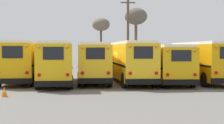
# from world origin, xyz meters

# --- Properties ---
(ground_plane) EXTENTS (160.00, 160.00, 0.00)m
(ground_plane) POSITION_xyz_m (0.00, 0.00, 0.00)
(ground_plane) COLOR #66635E
(school_bus_0) EXTENTS (3.04, 10.12, 3.31)m
(school_bus_0) POSITION_xyz_m (-7.28, 0.83, 1.80)
(school_bus_0) COLOR #EAAA0F
(school_bus_0) RESTS_ON ground
(school_bus_1) EXTENTS (2.87, 10.15, 3.24)m
(school_bus_1) POSITION_xyz_m (-4.37, -0.95, 1.75)
(school_bus_1) COLOR yellow
(school_bus_1) RESTS_ON ground
(school_bus_2) EXTENTS (2.45, 10.86, 3.20)m
(school_bus_2) POSITION_xyz_m (-1.46, 0.72, 1.75)
(school_bus_2) COLOR yellow
(school_bus_2) RESTS_ON ground
(school_bus_3) EXTENTS (2.78, 10.64, 3.28)m
(school_bus_3) POSITION_xyz_m (1.46, -0.26, 1.79)
(school_bus_3) COLOR yellow
(school_bus_3) RESTS_ON ground
(school_bus_4) EXTENTS (2.84, 9.44, 3.01)m
(school_bus_4) POSITION_xyz_m (4.37, -0.87, 1.64)
(school_bus_4) COLOR #EAAA0F
(school_bus_4) RESTS_ON ground
(school_bus_5) EXTENTS (3.08, 9.64, 3.25)m
(school_bus_5) POSITION_xyz_m (7.28, -0.57, 1.78)
(school_bus_5) COLOR #E5A00C
(school_bus_5) RESTS_ON ground
(utility_pole) EXTENTS (1.80, 0.30, 9.46)m
(utility_pole) POSITION_xyz_m (3.00, 13.71, 4.87)
(utility_pole) COLOR brown
(utility_pole) RESTS_ON ground
(bare_tree_0) EXTENTS (3.20, 3.20, 8.57)m
(bare_tree_0) POSITION_xyz_m (5.01, 20.75, 7.20)
(bare_tree_0) COLOR brown
(bare_tree_0) RESTS_ON ground
(bare_tree_1) EXTENTS (2.54, 2.54, 7.23)m
(bare_tree_1) POSITION_xyz_m (0.09, 21.90, 6.16)
(bare_tree_1) COLOR #473323
(bare_tree_1) RESTS_ON ground
(traffic_cone) EXTENTS (0.36, 0.36, 0.57)m
(traffic_cone) POSITION_xyz_m (-6.70, -7.98, 0.28)
(traffic_cone) COLOR orange
(traffic_cone) RESTS_ON ground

